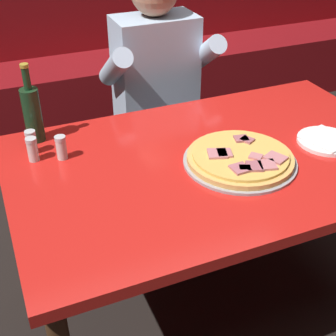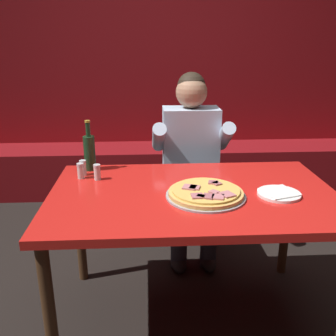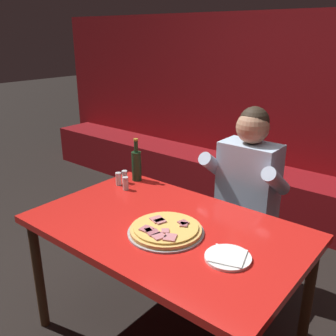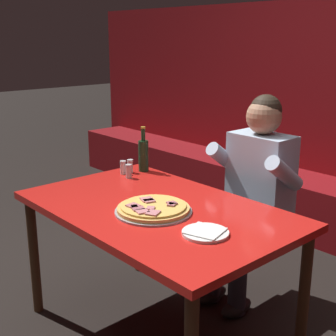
# 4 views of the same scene
# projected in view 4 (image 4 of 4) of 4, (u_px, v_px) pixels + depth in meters

# --- Properties ---
(ground_plane) EXTENTS (24.00, 24.00, 0.00)m
(ground_plane) POSITION_uv_depth(u_px,v_px,m) (157.00, 333.00, 2.61)
(ground_plane) COLOR black
(booth_bench) EXTENTS (6.46, 0.48, 0.46)m
(booth_bench) POSITION_uv_depth(u_px,v_px,m) (334.00, 214.00, 3.74)
(booth_bench) COLOR maroon
(booth_bench) RESTS_ON ground_plane
(main_dining_table) EXTENTS (1.43, 0.90, 0.76)m
(main_dining_table) POSITION_uv_depth(u_px,v_px,m) (157.00, 220.00, 2.43)
(main_dining_table) COLOR #422816
(main_dining_table) RESTS_ON ground_plane
(pizza) EXTENTS (0.39, 0.39, 0.05)m
(pizza) POSITION_uv_depth(u_px,v_px,m) (153.00, 209.00, 2.32)
(pizza) COLOR #9E9EA3
(pizza) RESTS_ON main_dining_table
(plate_white_paper) EXTENTS (0.21, 0.21, 0.02)m
(plate_white_paper) POSITION_uv_depth(u_px,v_px,m) (205.00, 233.00, 2.07)
(plate_white_paper) COLOR white
(plate_white_paper) RESTS_ON main_dining_table
(beer_bottle) EXTENTS (0.07, 0.07, 0.29)m
(beer_bottle) POSITION_uv_depth(u_px,v_px,m) (143.00, 154.00, 3.01)
(beer_bottle) COLOR #19381E
(beer_bottle) RESTS_ON main_dining_table
(shaker_parmesan) EXTENTS (0.04, 0.04, 0.09)m
(shaker_parmesan) POSITION_uv_depth(u_px,v_px,m) (130.00, 167.00, 2.99)
(shaker_parmesan) COLOR silver
(shaker_parmesan) RESTS_ON main_dining_table
(shaker_oregano) EXTENTS (0.04, 0.04, 0.09)m
(shaker_oregano) POSITION_uv_depth(u_px,v_px,m) (129.00, 172.00, 2.88)
(shaker_oregano) COLOR silver
(shaker_oregano) RESTS_ON main_dining_table
(shaker_red_pepper_flakes) EXTENTS (0.04, 0.04, 0.09)m
(shaker_red_pepper_flakes) POSITION_uv_depth(u_px,v_px,m) (123.00, 168.00, 2.96)
(shaker_red_pepper_flakes) COLOR silver
(shaker_red_pepper_flakes) RESTS_ON main_dining_table
(diner_seated_blue_shirt) EXTENTS (0.53, 0.53, 1.27)m
(diner_seated_blue_shirt) POSITION_uv_depth(u_px,v_px,m) (251.00, 191.00, 2.81)
(diner_seated_blue_shirt) COLOR black
(diner_seated_blue_shirt) RESTS_ON ground_plane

